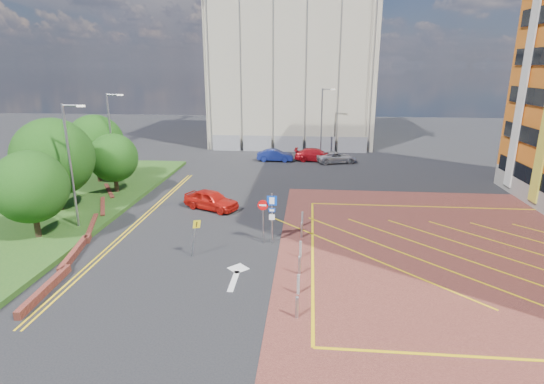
# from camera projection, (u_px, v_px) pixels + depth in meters

# --- Properties ---
(ground) EXTENTS (140.00, 140.00, 0.00)m
(ground) POSITION_uv_depth(u_px,v_px,m) (262.00, 249.00, 25.27)
(ground) COLOR black
(ground) RESTS_ON ground
(forecourt) EXTENTS (26.00, 26.00, 0.02)m
(forecourt) POSITION_uv_depth(u_px,v_px,m) (507.00, 258.00, 24.06)
(forecourt) COLOR brown
(forecourt) RESTS_ON ground
(grass_bed) EXTENTS (14.00, 32.00, 0.30)m
(grass_bed) POSITION_uv_depth(u_px,v_px,m) (38.00, 206.00, 32.50)
(grass_bed) COLOR #204B18
(grass_bed) RESTS_ON ground
(retaining_wall) EXTENTS (6.06, 20.33, 0.40)m
(retaining_wall) POSITION_uv_depth(u_px,v_px,m) (89.00, 227.00, 28.13)
(retaining_wall) COLOR brown
(retaining_wall) RESTS_ON ground
(tree_a) EXTENTS (4.40, 4.40, 5.41)m
(tree_a) POSITION_uv_depth(u_px,v_px,m) (31.00, 187.00, 25.47)
(tree_a) COLOR #3D2B1C
(tree_a) RESTS_ON grass_bed
(tree_b) EXTENTS (5.60, 5.60, 6.74)m
(tree_b) POSITION_uv_depth(u_px,v_px,m) (53.00, 157.00, 30.16)
(tree_b) COLOR #3D2B1C
(tree_b) RESTS_ON grass_bed
(tree_c) EXTENTS (4.00, 4.00, 4.90)m
(tree_c) POSITION_uv_depth(u_px,v_px,m) (113.00, 158.00, 35.06)
(tree_c) COLOR #3D2B1C
(tree_c) RESTS_ON grass_bed
(tree_d) EXTENTS (5.00, 5.00, 6.08)m
(tree_d) POSITION_uv_depth(u_px,v_px,m) (95.00, 143.00, 37.98)
(tree_d) COLOR #3D2B1C
(tree_d) RESTS_ON grass_bed
(lamp_left_near) EXTENTS (1.53, 0.16, 8.00)m
(lamp_left_near) POSITION_uv_depth(u_px,v_px,m) (71.00, 162.00, 26.91)
(lamp_left_near) COLOR #9EA0A8
(lamp_left_near) RESTS_ON grass_bed
(lamp_left_far) EXTENTS (1.53, 0.16, 8.00)m
(lamp_left_far) POSITION_uv_depth(u_px,v_px,m) (112.00, 136.00, 36.63)
(lamp_left_far) COLOR #9EA0A8
(lamp_left_far) RESTS_ON grass_bed
(lamp_back) EXTENTS (1.53, 0.16, 8.00)m
(lamp_back) POSITION_uv_depth(u_px,v_px,m) (322.00, 120.00, 50.39)
(lamp_back) COLOR #9EA0A8
(lamp_back) RESTS_ON ground
(sign_cluster) EXTENTS (1.17, 0.12, 3.20)m
(sign_cluster) POSITION_uv_depth(u_px,v_px,m) (269.00, 213.00, 25.62)
(sign_cluster) COLOR #9EA0A8
(sign_cluster) RESTS_ON ground
(warning_sign) EXTENTS (0.64, 0.40, 2.25)m
(warning_sign) POSITION_uv_depth(u_px,v_px,m) (195.00, 233.00, 23.88)
(warning_sign) COLOR #9EA0A8
(warning_sign) RESTS_ON ground
(bollard_row) EXTENTS (0.14, 11.14, 0.90)m
(bollard_row) POSITION_uv_depth(u_px,v_px,m) (300.00, 255.00, 23.34)
(bollard_row) COLOR #9EA0A8
(bollard_row) RESTS_ON forecourt
(construction_building) EXTENTS (21.20, 19.20, 22.00)m
(construction_building) POSITION_uv_depth(u_px,v_px,m) (293.00, 62.00, 60.29)
(construction_building) COLOR #B0A790
(construction_building) RESTS_ON ground
(construction_fence) EXTENTS (21.60, 0.06, 2.00)m
(construction_fence) POSITION_uv_depth(u_px,v_px,m) (296.00, 144.00, 53.53)
(construction_fence) COLOR gray
(construction_fence) RESTS_ON ground
(car_red_left) EXTENTS (4.68, 3.40, 1.48)m
(car_red_left) POSITION_uv_depth(u_px,v_px,m) (211.00, 200.00, 32.15)
(car_red_left) COLOR red
(car_red_left) RESTS_ON ground
(car_blue_back) EXTENTS (4.12, 1.50, 1.35)m
(car_blue_back) POSITION_uv_depth(u_px,v_px,m) (275.00, 155.00, 48.41)
(car_blue_back) COLOR navy
(car_blue_back) RESTS_ON ground
(car_red_back) EXTENTS (5.01, 2.19, 1.43)m
(car_red_back) POSITION_uv_depth(u_px,v_px,m) (316.00, 155.00, 48.47)
(car_red_back) COLOR red
(car_red_back) RESTS_ON ground
(car_silver_back) EXTENTS (4.89, 3.14, 1.26)m
(car_silver_back) POSITION_uv_depth(u_px,v_px,m) (337.00, 157.00, 47.55)
(car_silver_back) COLOR #A3A3AA
(car_silver_back) RESTS_ON ground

